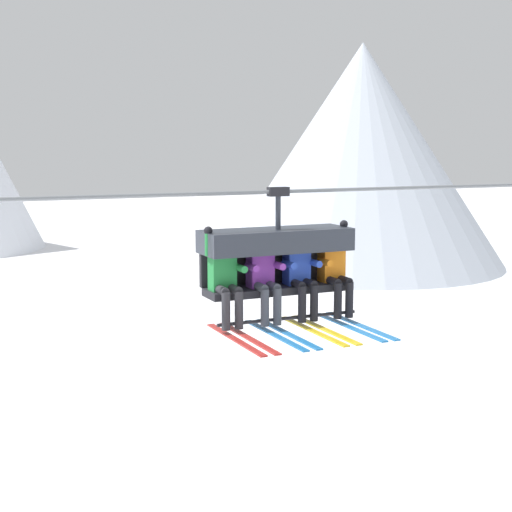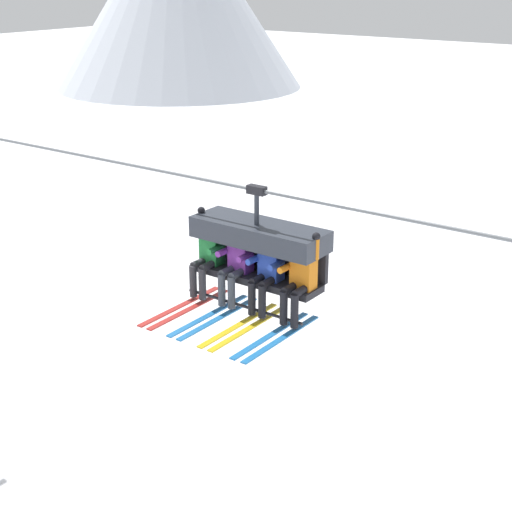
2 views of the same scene
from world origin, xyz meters
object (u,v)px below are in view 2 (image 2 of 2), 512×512
at_px(chairlift_chair, 260,243).
at_px(skier_orange, 299,278).
at_px(skier_purple, 235,263).
at_px(skier_green, 207,254).
at_px(skier_blue, 266,271).

xyz_separation_m(chairlift_chair, skier_orange, (0.81, -0.21, -0.26)).
xyz_separation_m(chairlift_chair, skier_purple, (-0.27, -0.22, -0.29)).
relative_size(skier_green, skier_blue, 1.00).
bearing_deg(skier_purple, skier_orange, 0.36).
bearing_deg(skier_blue, skier_orange, 0.73).
bearing_deg(skier_orange, skier_green, 180.00).
bearing_deg(chairlift_chair, skier_orange, -14.92).
bearing_deg(chairlift_chair, skier_blue, -39.64).
distance_m(skier_green, skier_purple, 0.54).
relative_size(skier_purple, skier_blue, 1.00).
xyz_separation_m(chairlift_chair, skier_blue, (0.27, -0.22, -0.29)).
height_order(skier_green, skier_orange, same).
bearing_deg(skier_green, skier_orange, 0.00).
relative_size(skier_green, skier_purple, 1.00).
relative_size(skier_purple, skier_orange, 1.00).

